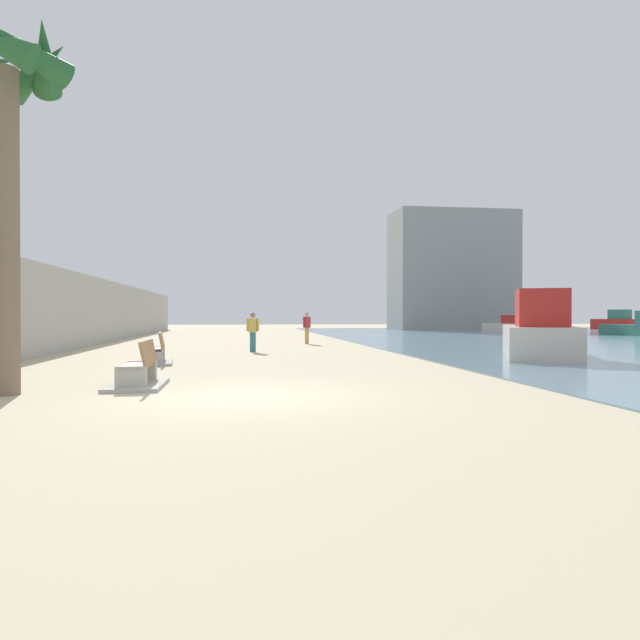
{
  "coord_description": "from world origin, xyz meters",
  "views": [
    {
      "loc": [
        -0.16,
        -10.99,
        1.53
      ],
      "look_at": [
        3.02,
        11.66,
        1.31
      ],
      "focal_mm": 33.1,
      "sensor_mm": 36.0,
      "label": 1
    }
  ],
  "objects_px": {
    "bench_near": "(138,376)",
    "boat_outer": "(539,333)",
    "bench_far": "(155,356)",
    "boat_distant": "(510,326)",
    "palm_tree": "(6,112)",
    "person_standing": "(253,329)",
    "person_walking": "(307,325)",
    "boat_mid_bay": "(615,322)"
  },
  "relations": [
    {
      "from": "palm_tree",
      "to": "person_standing",
      "type": "xyz_separation_m",
      "value": [
        4.96,
        12.11,
        -4.44
      ]
    },
    {
      "from": "boat_distant",
      "to": "boat_outer",
      "type": "height_order",
      "value": "boat_outer"
    },
    {
      "from": "bench_near",
      "to": "person_standing",
      "type": "relative_size",
      "value": 1.31
    },
    {
      "from": "bench_far",
      "to": "boat_outer",
      "type": "distance_m",
      "value": 12.94
    },
    {
      "from": "palm_tree",
      "to": "bench_far",
      "type": "xyz_separation_m",
      "value": [
        1.82,
        6.81,
        -5.13
      ]
    },
    {
      "from": "person_walking",
      "to": "boat_outer",
      "type": "height_order",
      "value": "boat_outer"
    },
    {
      "from": "person_standing",
      "to": "boat_mid_bay",
      "type": "bearing_deg",
      "value": 38.97
    },
    {
      "from": "palm_tree",
      "to": "boat_mid_bay",
      "type": "height_order",
      "value": "palm_tree"
    },
    {
      "from": "person_standing",
      "to": "boat_distant",
      "type": "xyz_separation_m",
      "value": [
        22.41,
        23.5,
        -0.36
      ]
    },
    {
      "from": "bench_near",
      "to": "person_standing",
      "type": "height_order",
      "value": "person_standing"
    },
    {
      "from": "boat_distant",
      "to": "boat_outer",
      "type": "xyz_separation_m",
      "value": [
        -12.65,
        -28.32,
        0.31
      ]
    },
    {
      "from": "palm_tree",
      "to": "boat_distant",
      "type": "distance_m",
      "value": 45.17
    },
    {
      "from": "bench_near",
      "to": "person_standing",
      "type": "xyz_separation_m",
      "value": [
        2.68,
        11.22,
        0.69
      ]
    },
    {
      "from": "palm_tree",
      "to": "bench_near",
      "type": "xyz_separation_m",
      "value": [
        2.28,
        0.88,
        -5.13
      ]
    },
    {
      "from": "boat_mid_bay",
      "to": "bench_far",
      "type": "bearing_deg",
      "value": -138.68
    },
    {
      "from": "person_standing",
      "to": "boat_mid_bay",
      "type": "distance_m",
      "value": 46.52
    },
    {
      "from": "bench_far",
      "to": "person_standing",
      "type": "relative_size",
      "value": 1.36
    },
    {
      "from": "palm_tree",
      "to": "boat_mid_bay",
      "type": "distance_m",
      "value": 58.52
    },
    {
      "from": "palm_tree",
      "to": "bench_near",
      "type": "distance_m",
      "value": 5.68
    },
    {
      "from": "boat_distant",
      "to": "boat_mid_bay",
      "type": "height_order",
      "value": "boat_mid_bay"
    },
    {
      "from": "palm_tree",
      "to": "person_standing",
      "type": "bearing_deg",
      "value": 67.72
    },
    {
      "from": "person_walking",
      "to": "boat_distant",
      "type": "distance_m",
      "value": 26.06
    },
    {
      "from": "bench_near",
      "to": "person_walking",
      "type": "relative_size",
      "value": 1.26
    },
    {
      "from": "bench_near",
      "to": "boat_outer",
      "type": "xyz_separation_m",
      "value": [
        12.45,
        6.4,
        0.65
      ]
    },
    {
      "from": "boat_outer",
      "to": "person_walking",
      "type": "bearing_deg",
      "value": 121.82
    },
    {
      "from": "bench_far",
      "to": "boat_outer",
      "type": "relative_size",
      "value": 0.35
    },
    {
      "from": "bench_near",
      "to": "boat_outer",
      "type": "distance_m",
      "value": 14.02
    },
    {
      "from": "person_standing",
      "to": "bench_near",
      "type": "bearing_deg",
      "value": -103.45
    },
    {
      "from": "bench_near",
      "to": "boat_outer",
      "type": "relative_size",
      "value": 0.33
    },
    {
      "from": "bench_far",
      "to": "person_walking",
      "type": "bearing_deg",
      "value": 62.12
    },
    {
      "from": "bench_far",
      "to": "boat_mid_bay",
      "type": "height_order",
      "value": "boat_mid_bay"
    },
    {
      "from": "boat_distant",
      "to": "bench_far",
      "type": "bearing_deg",
      "value": -131.59
    },
    {
      "from": "person_walking",
      "to": "boat_mid_bay",
      "type": "xyz_separation_m",
      "value": [
        33.23,
        23.07,
        -0.2
      ]
    },
    {
      "from": "boat_distant",
      "to": "boat_outer",
      "type": "relative_size",
      "value": 0.77
    },
    {
      "from": "bench_near",
      "to": "person_standing",
      "type": "bearing_deg",
      "value": 76.55
    },
    {
      "from": "bench_far",
      "to": "person_standing",
      "type": "height_order",
      "value": "person_standing"
    },
    {
      "from": "palm_tree",
      "to": "person_standing",
      "type": "relative_size",
      "value": 4.44
    },
    {
      "from": "boat_distant",
      "to": "boat_mid_bay",
      "type": "distance_m",
      "value": 14.91
    },
    {
      "from": "palm_tree",
      "to": "bench_far",
      "type": "bearing_deg",
      "value": 75.06
    },
    {
      "from": "bench_far",
      "to": "bench_near",
      "type": "bearing_deg",
      "value": -85.55
    },
    {
      "from": "bench_far",
      "to": "person_walking",
      "type": "distance_m",
      "value": 13.02
    },
    {
      "from": "bench_far",
      "to": "boat_mid_bay",
      "type": "distance_m",
      "value": 52.34
    }
  ]
}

